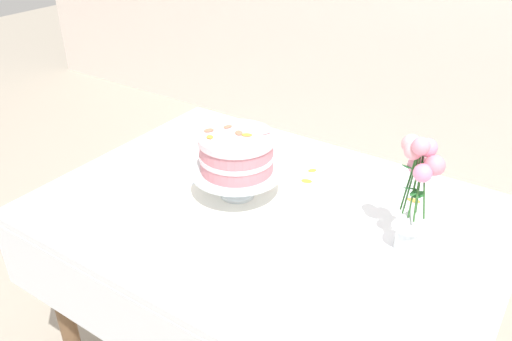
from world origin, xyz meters
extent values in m
cube|color=white|center=(0.00, 0.00, 0.72)|extent=(1.40, 1.00, 0.03)
cylinder|color=brown|center=(-0.60, -0.40, 0.35)|extent=(0.06, 0.06, 0.71)
cylinder|color=brown|center=(-0.60, 0.40, 0.35)|extent=(0.06, 0.06, 0.71)
cylinder|color=brown|center=(0.60, 0.40, 0.35)|extent=(0.06, 0.06, 0.71)
cube|color=white|center=(-0.12, 0.01, 0.74)|extent=(0.32, 0.32, 0.00)
cylinder|color=silver|center=(-0.12, 0.01, 0.75)|extent=(0.11, 0.11, 0.01)
cylinder|color=silver|center=(-0.12, 0.01, 0.79)|extent=(0.03, 0.03, 0.07)
cylinder|color=silver|center=(-0.12, 0.01, 0.83)|extent=(0.29, 0.29, 0.01)
cylinder|color=#CC7A84|center=(-0.12, 0.01, 0.86)|extent=(0.23, 0.23, 0.04)
cylinder|color=beige|center=(-0.12, 0.01, 0.89)|extent=(0.23, 0.23, 0.02)
cylinder|color=#CC7A84|center=(-0.12, 0.01, 0.92)|extent=(0.23, 0.23, 0.04)
cylinder|color=beige|center=(-0.12, 0.01, 0.95)|extent=(0.24, 0.24, 0.02)
ellipsoid|color=orange|center=(-0.10, 0.02, 0.96)|extent=(0.04, 0.03, 0.00)
ellipsoid|color=#E56B51|center=(-0.12, 0.02, 0.96)|extent=(0.04, 0.04, 0.00)
ellipsoid|color=#E56B51|center=(-0.18, 0.04, 0.96)|extent=(0.03, 0.03, 0.00)
ellipsoid|color=pink|center=(-0.05, 0.07, 0.96)|extent=(0.03, 0.03, 0.01)
ellipsoid|color=orange|center=(-0.18, -0.05, 0.96)|extent=(0.03, 0.03, 0.01)
ellipsoid|color=#E56B51|center=(-0.21, -0.02, 0.96)|extent=(0.03, 0.04, 0.01)
cylinder|color=silver|center=(0.42, 0.05, 0.78)|extent=(0.06, 0.06, 0.07)
cone|color=silver|center=(0.42, 0.05, 0.84)|extent=(0.09, 0.09, 0.06)
cylinder|color=#2D6028|center=(0.44, 0.05, 0.93)|extent=(0.03, 0.01, 0.16)
sphere|color=pink|center=(0.45, 0.05, 1.02)|extent=(0.05, 0.05, 0.05)
cylinder|color=#2D6028|center=(0.42, 0.06, 0.95)|extent=(0.01, 0.02, 0.20)
sphere|color=pink|center=(0.43, 0.06, 1.05)|extent=(0.05, 0.05, 0.05)
ellipsoid|color=#236B2D|center=(0.43, 0.06, 0.91)|extent=(0.04, 0.05, 0.01)
cylinder|color=#2D6028|center=(0.41, 0.07, 0.92)|extent=(0.01, 0.03, 0.13)
sphere|color=pink|center=(0.41, 0.08, 0.99)|extent=(0.05, 0.05, 0.05)
cylinder|color=#2D6028|center=(0.40, 0.05, 0.95)|extent=(0.03, 0.01, 0.20)
sphere|color=pink|center=(0.39, 0.05, 1.05)|extent=(0.05, 0.05, 0.05)
ellipsoid|color=#236B2D|center=(0.39, 0.06, 0.98)|extent=(0.05, 0.03, 0.02)
cylinder|color=#2D6028|center=(0.41, 0.04, 0.95)|extent=(0.02, 0.01, 0.19)
sphere|color=#F6A2AD|center=(0.40, 0.04, 1.04)|extent=(0.05, 0.05, 0.05)
ellipsoid|color=#236B2D|center=(0.41, 0.05, 0.93)|extent=(0.05, 0.03, 0.01)
cylinder|color=#2D6028|center=(0.42, 0.04, 0.96)|extent=(0.01, 0.02, 0.21)
sphere|color=pink|center=(0.42, 0.03, 1.07)|extent=(0.05, 0.05, 0.05)
ellipsoid|color=#236B2D|center=(0.42, 0.03, 0.93)|extent=(0.02, 0.04, 0.01)
cylinder|color=#2D6028|center=(0.43, 0.03, 0.93)|extent=(0.02, 0.03, 0.15)
sphere|color=pink|center=(0.44, 0.02, 1.00)|extent=(0.05, 0.05, 0.05)
ellipsoid|color=orange|center=(0.36, 0.29, 0.74)|extent=(0.04, 0.03, 0.01)
ellipsoid|color=pink|center=(0.29, -0.22, 0.74)|extent=(0.03, 0.04, 0.01)
ellipsoid|color=orange|center=(0.00, 0.28, 0.74)|extent=(0.04, 0.04, 0.00)
ellipsoid|color=orange|center=(0.02, 0.21, 0.74)|extent=(0.04, 0.03, 0.00)
camera|label=1|loc=(0.70, -1.12, 1.64)|focal=35.93mm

